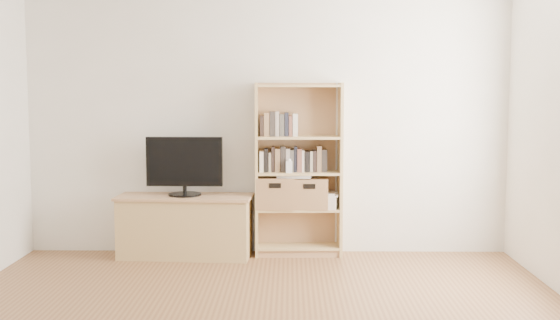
{
  "coord_description": "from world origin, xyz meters",
  "views": [
    {
      "loc": [
        0.21,
        -4.07,
        1.55
      ],
      "look_at": [
        0.13,
        1.9,
        0.94
      ],
      "focal_mm": 45.0,
      "sensor_mm": 36.0,
      "label": 1
    }
  ],
  "objects_px": {
    "bookshelf": "(298,170)",
    "laptop": "(295,176)",
    "tv_stand": "(185,227)",
    "baby_monitor": "(289,167)",
    "basket_left": "(275,193)",
    "basket_right": "(309,193)",
    "television": "(185,166)"
  },
  "relations": [
    {
      "from": "basket_left",
      "to": "laptop",
      "type": "distance_m",
      "value": 0.24
    },
    {
      "from": "basket_left",
      "to": "bookshelf",
      "type": "bearing_deg",
      "value": 3.34
    },
    {
      "from": "bookshelf",
      "to": "laptop",
      "type": "bearing_deg",
      "value": -147.09
    },
    {
      "from": "tv_stand",
      "to": "television",
      "type": "distance_m",
      "value": 0.57
    },
    {
      "from": "bookshelf",
      "to": "basket_right",
      "type": "distance_m",
      "value": 0.24
    },
    {
      "from": "tv_stand",
      "to": "baby_monitor",
      "type": "xyz_separation_m",
      "value": [
        0.96,
        -0.01,
        0.56
      ]
    },
    {
      "from": "baby_monitor",
      "to": "laptop",
      "type": "relative_size",
      "value": 0.35
    },
    {
      "from": "television",
      "to": "basket_left",
      "type": "relative_size",
      "value": 1.99
    },
    {
      "from": "laptop",
      "to": "baby_monitor",
      "type": "bearing_deg",
      "value": -120.45
    },
    {
      "from": "basket_left",
      "to": "laptop",
      "type": "height_order",
      "value": "laptop"
    },
    {
      "from": "baby_monitor",
      "to": "basket_right",
      "type": "bearing_deg",
      "value": 27.82
    },
    {
      "from": "tv_stand",
      "to": "basket_right",
      "type": "xyz_separation_m",
      "value": [
        1.14,
        0.08,
        0.31
      ]
    },
    {
      "from": "bookshelf",
      "to": "television",
      "type": "height_order",
      "value": "bookshelf"
    },
    {
      "from": "bookshelf",
      "to": "basket_left",
      "type": "height_order",
      "value": "bookshelf"
    },
    {
      "from": "tv_stand",
      "to": "television",
      "type": "bearing_deg",
      "value": 0.0
    },
    {
      "from": "bookshelf",
      "to": "television",
      "type": "distance_m",
      "value": 1.05
    },
    {
      "from": "television",
      "to": "baby_monitor",
      "type": "distance_m",
      "value": 0.96
    },
    {
      "from": "tv_stand",
      "to": "bookshelf",
      "type": "bearing_deg",
      "value": 8.11
    },
    {
      "from": "television",
      "to": "bookshelf",
      "type": "bearing_deg",
      "value": 5.94
    },
    {
      "from": "baby_monitor",
      "to": "basket_right",
      "type": "distance_m",
      "value": 0.32
    },
    {
      "from": "bookshelf",
      "to": "basket_left",
      "type": "xyz_separation_m",
      "value": [
        -0.21,
        -0.01,
        -0.21
      ]
    },
    {
      "from": "basket_left",
      "to": "basket_right",
      "type": "xyz_separation_m",
      "value": [
        0.31,
        0.01,
        -0.0
      ]
    },
    {
      "from": "television",
      "to": "basket_left",
      "type": "bearing_deg",
      "value": 6.28
    },
    {
      "from": "baby_monitor",
      "to": "laptop",
      "type": "bearing_deg",
      "value": 53.93
    },
    {
      "from": "bookshelf",
      "to": "laptop",
      "type": "height_order",
      "value": "bookshelf"
    },
    {
      "from": "tv_stand",
      "to": "baby_monitor",
      "type": "bearing_deg",
      "value": 3.02
    },
    {
      "from": "laptop",
      "to": "basket_right",
      "type": "bearing_deg",
      "value": 16.52
    },
    {
      "from": "basket_left",
      "to": "basket_right",
      "type": "height_order",
      "value": "basket_left"
    },
    {
      "from": "tv_stand",
      "to": "basket_left",
      "type": "bearing_deg",
      "value": 8.45
    },
    {
      "from": "baby_monitor",
      "to": "tv_stand",
      "type": "bearing_deg",
      "value": -179.11
    },
    {
      "from": "basket_left",
      "to": "basket_right",
      "type": "distance_m",
      "value": 0.31
    },
    {
      "from": "television",
      "to": "baby_monitor",
      "type": "relative_size",
      "value": 6.44
    }
  ]
}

